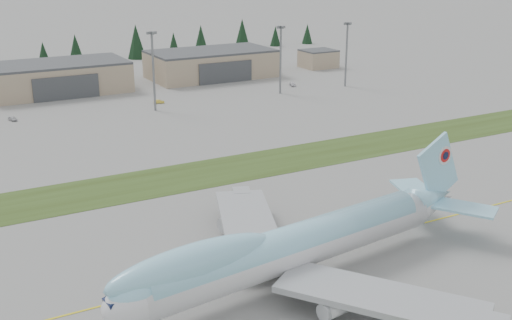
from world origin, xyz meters
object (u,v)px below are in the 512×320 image
boeing_747_freighter (293,246)px  hangar_center (57,77)px  service_vehicle_c (293,86)px  hangar_right (211,64)px  service_vehicle_a (13,121)px  service_vehicle_b (159,103)px

boeing_747_freighter → hangar_center: size_ratio=1.46×
hangar_center → service_vehicle_c: (79.34, -30.53, -5.39)m
hangar_right → service_vehicle_a: bearing=-157.3°
hangar_right → service_vehicle_c: hangar_right is taller
service_vehicle_a → service_vehicle_c: bearing=-13.1°
boeing_747_freighter → hangar_right: bearing=62.1°
service_vehicle_b → service_vehicle_a: bearing=111.6°
boeing_747_freighter → service_vehicle_b: boeing_747_freighter is taller
hangar_center → service_vehicle_b: hangar_center is taller
hangar_right → service_vehicle_a: (-80.95, -33.88, -5.39)m
service_vehicle_a → service_vehicle_b: bearing=-14.4°
hangar_right → service_vehicle_b: bearing=-136.0°
hangar_right → service_vehicle_b: hangar_right is taller
boeing_747_freighter → service_vehicle_c: boeing_747_freighter is taller
service_vehicle_b → boeing_747_freighter: bearing=-170.3°
service_vehicle_c → hangar_right: bearing=140.4°
hangar_center → service_vehicle_c: hangar_center is taller
service_vehicle_b → service_vehicle_c: size_ratio=0.82×
boeing_747_freighter → service_vehicle_a: 125.26m
service_vehicle_c → service_vehicle_b: bearing=-158.9°
boeing_747_freighter → service_vehicle_a: size_ratio=18.30×
hangar_right → service_vehicle_a: 87.92m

